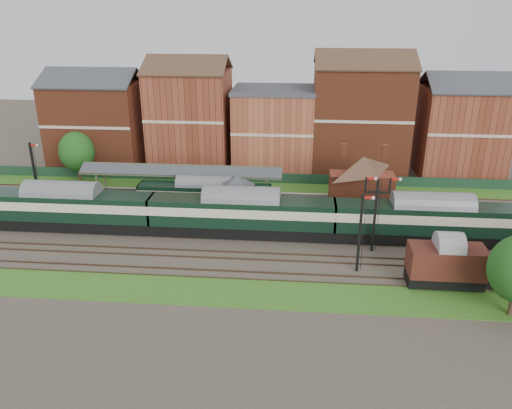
# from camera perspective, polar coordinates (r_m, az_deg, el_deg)

# --- Properties ---
(ground) EXTENTS (160.00, 160.00, 0.00)m
(ground) POSITION_cam_1_polar(r_m,az_deg,el_deg) (56.21, 0.53, -3.62)
(ground) COLOR #473D33
(ground) RESTS_ON ground
(grass_back) EXTENTS (90.00, 4.50, 0.06)m
(grass_back) POSITION_cam_1_polar(r_m,az_deg,el_deg) (70.93, 1.55, 1.97)
(grass_back) COLOR #2D6619
(grass_back) RESTS_ON ground
(grass_front) EXTENTS (90.00, 5.00, 0.06)m
(grass_front) POSITION_cam_1_polar(r_m,az_deg,el_deg) (45.71, -0.69, -10.07)
(grass_front) COLOR #2D6619
(grass_front) RESTS_ON ground
(fence) EXTENTS (90.00, 0.12, 1.50)m
(fence) POSITION_cam_1_polar(r_m,az_deg,el_deg) (72.58, 1.66, 3.04)
(fence) COLOR #193823
(fence) RESTS_ON ground
(platform) EXTENTS (55.00, 3.40, 1.00)m
(platform) POSITION_cam_1_polar(r_m,az_deg,el_deg) (65.43, -3.16, 0.62)
(platform) COLOR #2D2D2D
(platform) RESTS_ON ground
(signal_box) EXTENTS (5.40, 5.40, 6.00)m
(signal_box) POSITION_cam_1_polar(r_m,az_deg,el_deg) (58.19, -2.15, 0.71)
(signal_box) COLOR #5B6749
(signal_box) RESTS_ON ground
(brick_hut) EXTENTS (3.20, 2.64, 2.94)m
(brick_hut) POSITION_cam_1_polar(r_m,az_deg,el_deg) (58.55, 5.67, -1.37)
(brick_hut) COLOR brown
(brick_hut) RESTS_ON ground
(station_building) EXTENTS (8.10, 8.10, 5.90)m
(station_building) POSITION_cam_1_polar(r_m,az_deg,el_deg) (64.13, 12.01, 3.00)
(station_building) COLOR brown
(station_building) RESTS_ON platform
(canopy) EXTENTS (26.00, 3.89, 4.08)m
(canopy) POSITION_cam_1_polar(r_m,az_deg,el_deg) (65.17, -8.48, 4.13)
(canopy) COLOR #464C2F
(canopy) RESTS_ON platform
(semaphore_bracket) EXTENTS (3.60, 0.25, 8.18)m
(semaphore_bracket) POSITION_cam_1_polar(r_m,az_deg,el_deg) (52.53, 13.53, -0.63)
(semaphore_bracket) COLOR black
(semaphore_bracket) RESTS_ON ground
(semaphore_platform_end) EXTENTS (1.23, 0.25, 8.00)m
(semaphore_platform_end) POSITION_cam_1_polar(r_m,az_deg,el_deg) (70.59, -23.99, 3.47)
(semaphore_platform_end) COLOR black
(semaphore_platform_end) RESTS_ON ground
(semaphore_siding) EXTENTS (1.23, 0.25, 8.00)m
(semaphore_siding) POSITION_cam_1_polar(r_m,az_deg,el_deg) (48.35, 11.81, -3.12)
(semaphore_siding) COLOR black
(semaphore_siding) RESTS_ON ground
(town_backdrop) EXTENTS (69.00, 10.00, 16.00)m
(town_backdrop) POSITION_cam_1_polar(r_m,az_deg,el_deg) (77.60, 1.90, 9.09)
(town_backdrop) COLOR brown
(town_backdrop) RESTS_ON ground
(dmu_train) EXTENTS (61.29, 3.22, 4.71)m
(dmu_train) POSITION_cam_1_polar(r_m,az_deg,el_deg) (55.28, -1.65, -0.98)
(dmu_train) COLOR black
(dmu_train) RESTS_ON ground
(platform_railcar) EXTENTS (16.46, 2.60, 3.79)m
(platform_railcar) POSITION_cam_1_polar(r_m,az_deg,el_deg) (62.22, -5.89, 1.09)
(platform_railcar) COLOR black
(platform_railcar) RESTS_ON ground
(goods_van_a) EXTENTS (6.78, 2.94, 4.11)m
(goods_van_a) POSITION_cam_1_polar(r_m,az_deg,el_deg) (48.97, 20.91, -6.26)
(goods_van_a) COLOR black
(goods_van_a) RESTS_ON ground
(tree_back) EXTENTS (5.03, 5.03, 7.35)m
(tree_back) POSITION_cam_1_polar(r_m,az_deg,el_deg) (76.94, -19.82, 5.72)
(tree_back) COLOR #382619
(tree_back) RESTS_ON ground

